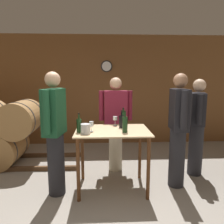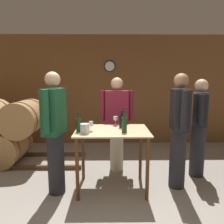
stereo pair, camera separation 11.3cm
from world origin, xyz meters
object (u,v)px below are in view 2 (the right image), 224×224
Objects in this scene: wine_bottle_far_left at (79,125)px; wine_bottle_right at (124,118)px; person_host at (199,126)px; wine_glass_near_center at (116,119)px; wine_glass_near_left at (91,124)px; person_visitor_bearded at (55,131)px; person_visitor_with_scarf at (179,129)px; wine_bottle_left at (122,121)px; ice_bucket at (85,129)px; wine_bottle_center at (124,124)px; person_visitor_near_door at (117,122)px.

wine_bottle_right is at bearing 31.58° from wine_bottle_far_left.
wine_glass_near_center is at bearing -174.25° from person_host.
person_visitor_bearded is (-0.51, -0.03, -0.09)m from wine_glass_near_left.
person_visitor_with_scarf is (0.94, -0.25, -0.11)m from wine_glass_near_center.
wine_bottle_right is at bearing 74.82° from wine_bottle_left.
person_visitor_with_scarf is 0.99× the size of person_visitor_bearded.
wine_glass_near_left is 0.52m from person_visitor_bearded.
wine_glass_near_left is 0.52m from wine_glass_near_center.
wine_glass_near_left is at bearing -143.20° from wine_bottle_right.
wine_bottle_left reaches higher than wine_glass_near_center.
wine_bottle_right is 0.75m from ice_bucket.
person_host is 0.94× the size of person_visitor_bearded.
wine_bottle_center is 0.45m from wine_glass_near_center.
wine_glass_near_center is at bearing 178.95° from wine_bottle_right.
wine_bottle_right reaches higher than wine_bottle_left.
wine_bottle_right is at bearing -173.56° from person_host.
wine_glass_near_center is at bearing 165.29° from person_visitor_with_scarf.
wine_glass_near_left is at bearing 171.40° from wine_bottle_center.
person_visitor_with_scarf is at bearing -6.71° from wine_bottle_left.
wine_glass_near_left is 1.06× the size of ice_bucket.
wine_glass_near_left is at bearing -163.84° from person_host.
wine_bottle_center is 0.44m from wine_bottle_right.
person_host is at bearing -10.51° from person_visitor_near_door.
person_host is at bearing 13.40° from person_visitor_bearded.
person_visitor_bearded is at bearing -176.59° from wine_glass_near_left.
person_host is at bearing 24.25° from wine_bottle_center.
wine_bottle_center is at bearing -84.82° from person_visitor_near_door.
wine_bottle_far_left is 0.89× the size of wine_bottle_center.
wine_glass_near_center is at bearing 24.67° from person_visitor_bearded.
wine_bottle_center is 0.86m from person_visitor_with_scarf.
wine_bottle_far_left is 0.16× the size of person_visitor_bearded.
ice_bucket is 0.08× the size of person_visitor_with_scarf.
wine_bottle_right is at bearing -1.05° from wine_glass_near_center.
wine_glass_near_center is (0.36, 0.37, 0.01)m from wine_glass_near_left.
wine_bottle_center is 1.07× the size of wine_bottle_right.
wine_bottle_right is 0.17× the size of person_visitor_near_door.
wine_bottle_left is at bearing -167.62° from person_host.
wine_glass_near_center is at bearing 121.54° from wine_bottle_left.
person_visitor_with_scarf reaches higher than wine_glass_near_center.
wine_glass_near_center is 0.09× the size of person_visitor_with_scarf.
wine_glass_near_center is 0.09× the size of person_visitor_near_door.
person_visitor_with_scarf is at bearing 6.26° from wine_bottle_far_left.
person_host is (1.29, 0.58, -0.16)m from wine_bottle_center.
ice_bucket is at bearing -138.99° from wine_bottle_right.
wine_bottle_left is (0.62, 0.26, -0.00)m from wine_bottle_far_left.
person_visitor_with_scarf reaches higher than wine_bottle_left.
wine_bottle_right is at bearing 36.80° from wine_glass_near_left.
wine_bottle_left is 0.16× the size of person_host.
wine_bottle_right is 2.11× the size of ice_bucket.
wine_bottle_center reaches higher than wine_glass_near_center.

